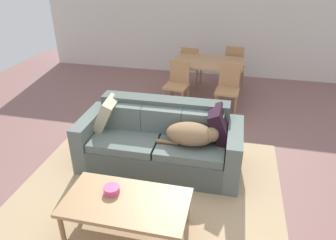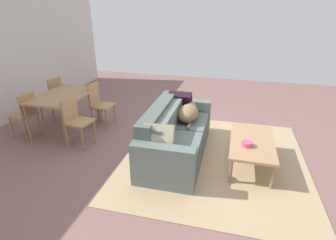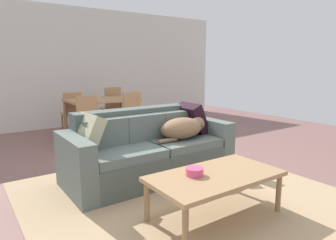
% 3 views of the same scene
% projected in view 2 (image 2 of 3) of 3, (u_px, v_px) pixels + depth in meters
% --- Properties ---
extents(ground_plane, '(10.00, 10.00, 0.00)m').
position_uv_depth(ground_plane, '(186.00, 146.00, 4.81)').
color(ground_plane, '#815A55').
extents(area_rug, '(3.16, 2.94, 0.01)m').
position_uv_depth(area_rug, '(214.00, 158.00, 4.42)').
color(area_rug, tan).
rests_on(area_rug, ground).
extents(couch, '(2.10, 0.91, 0.85)m').
position_uv_depth(couch, '(174.00, 136.00, 4.45)').
color(couch, '#4A5550').
rests_on(couch, ground).
extents(dog_on_left_cushion, '(0.75, 0.37, 0.27)m').
position_uv_depth(dog_on_left_cushion, '(188.00, 112.00, 4.70)').
color(dog_on_left_cushion, '#876648').
rests_on(dog_on_left_cushion, couch).
extents(throw_pillow_by_left_arm, '(0.34, 0.45, 0.44)m').
position_uv_depth(throw_pillow_by_left_arm, '(158.00, 139.00, 3.66)').
color(throw_pillow_by_left_arm, '#B6AF8B').
rests_on(throw_pillow_by_left_arm, couch).
extents(throw_pillow_by_right_arm, '(0.32, 0.43, 0.46)m').
position_uv_depth(throw_pillow_by_right_arm, '(181.00, 103.00, 5.01)').
color(throw_pillow_by_right_arm, black).
rests_on(throw_pillow_by_right_arm, couch).
extents(coffee_table, '(1.23, 0.66, 0.42)m').
position_uv_depth(coffee_table, '(252.00, 143.00, 4.11)').
color(coffee_table, tan).
rests_on(coffee_table, ground).
extents(bowl_on_coffee_table, '(0.16, 0.16, 0.07)m').
position_uv_depth(bowl_on_coffee_table, '(247.00, 144.00, 3.94)').
color(bowl_on_coffee_table, '#EA4C7F').
rests_on(bowl_on_coffee_table, coffee_table).
extents(dining_table, '(1.29, 0.87, 0.76)m').
position_uv_depth(dining_table, '(63.00, 98.00, 5.16)').
color(dining_table, '#AB7B51').
rests_on(dining_table, ground).
extents(dining_chair_near_left, '(0.45, 0.45, 0.88)m').
position_uv_depth(dining_chair_near_left, '(76.00, 119.00, 4.69)').
color(dining_chair_near_left, '#AB7B51').
rests_on(dining_chair_near_left, ground).
extents(dining_chair_near_right, '(0.42, 0.42, 0.90)m').
position_uv_depth(dining_chair_near_right, '(99.00, 103.00, 5.49)').
color(dining_chair_near_right, '#AB7B51').
rests_on(dining_chair_near_right, ground).
extents(dining_chair_far_left, '(0.45, 0.45, 0.87)m').
position_uv_depth(dining_chair_far_left, '(25.00, 112.00, 5.00)').
color(dining_chair_far_left, '#AB7B51').
rests_on(dining_chair_far_left, ground).
extents(dining_chair_far_right, '(0.45, 0.45, 0.93)m').
position_uv_depth(dining_chair_far_right, '(53.00, 96.00, 5.80)').
color(dining_chair_far_right, '#AB7B51').
rests_on(dining_chair_far_right, ground).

